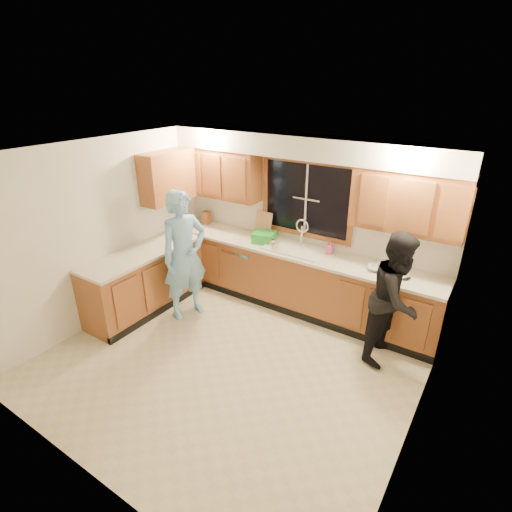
{
  "coord_description": "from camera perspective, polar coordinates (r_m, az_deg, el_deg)",
  "views": [
    {
      "loc": [
        2.42,
        -3.12,
        3.2
      ],
      "look_at": [
        -0.05,
        0.65,
        1.16
      ],
      "focal_mm": 28.0,
      "sensor_mm": 36.0,
      "label": 1
    }
  ],
  "objects": [
    {
      "name": "floor",
      "position": [
        5.08,
        -3.68,
        -14.77
      ],
      "size": [
        4.2,
        4.2,
        0.0
      ],
      "primitive_type": "plane",
      "color": "beige",
      "rests_on": "ground"
    },
    {
      "name": "ceiling",
      "position": [
        4.01,
        -4.66,
        14.18
      ],
      "size": [
        4.2,
        4.2,
        0.0
      ],
      "primitive_type": "plane",
      "rotation": [
        3.14,
        0.0,
        0.0
      ],
      "color": "white"
    },
    {
      "name": "wall_back",
      "position": [
        5.9,
        7.08,
        4.85
      ],
      "size": [
        4.2,
        0.0,
        4.2
      ],
      "primitive_type": "plane",
      "rotation": [
        1.57,
        0.0,
        0.0
      ],
      "color": "white",
      "rests_on": "ground"
    },
    {
      "name": "wall_left",
      "position": [
        5.83,
        -20.87,
        3.12
      ],
      "size": [
        0.0,
        3.8,
        3.8
      ],
      "primitive_type": "plane",
      "rotation": [
        1.57,
        0.0,
        1.57
      ],
      "color": "white",
      "rests_on": "ground"
    },
    {
      "name": "wall_right",
      "position": [
        3.69,
        23.33,
        -9.84
      ],
      "size": [
        0.0,
        3.8,
        3.8
      ],
      "primitive_type": "plane",
      "rotation": [
        1.57,
        0.0,
        -1.57
      ],
      "color": "white",
      "rests_on": "ground"
    },
    {
      "name": "base_cabinets_back",
      "position": [
        5.98,
        5.39,
        -3.29
      ],
      "size": [
        4.2,
        0.6,
        0.88
      ],
      "primitive_type": "cube",
      "color": "#98562C",
      "rests_on": "ground"
    },
    {
      "name": "base_cabinets_left",
      "position": [
        6.12,
        -15.48,
        -3.44
      ],
      "size": [
        0.6,
        1.9,
        0.88
      ],
      "primitive_type": "cube",
      "color": "#98562C",
      "rests_on": "ground"
    },
    {
      "name": "countertop_back",
      "position": [
        5.77,
        5.49,
        0.71
      ],
      "size": [
        4.2,
        0.63,
        0.04
      ],
      "primitive_type": "cube",
      "color": "beige",
      "rests_on": "base_cabinets_back"
    },
    {
      "name": "countertop_left",
      "position": [
        5.92,
        -15.87,
        0.47
      ],
      "size": [
        0.63,
        1.9,
        0.04
      ],
      "primitive_type": "cube",
      "color": "beige",
      "rests_on": "base_cabinets_left"
    },
    {
      "name": "upper_cabinets_left",
      "position": [
        6.34,
        -5.15,
        11.71
      ],
      "size": [
        1.35,
        0.33,
        0.75
      ],
      "primitive_type": "cube",
      "color": "#98562C",
      "rests_on": "wall_back"
    },
    {
      "name": "upper_cabinets_right",
      "position": [
        5.14,
        20.98,
        7.19
      ],
      "size": [
        1.35,
        0.33,
        0.75
      ],
      "primitive_type": "cube",
      "color": "#98562C",
      "rests_on": "wall_back"
    },
    {
      "name": "upper_cabinets_return",
      "position": [
        6.23,
        -12.48,
        11.02
      ],
      "size": [
        0.33,
        0.9,
        0.75
      ],
      "primitive_type": "cube",
      "color": "#98562C",
      "rests_on": "wall_left"
    },
    {
      "name": "soffit",
      "position": [
        5.48,
        6.83,
        15.24
      ],
      "size": [
        4.2,
        0.35,
        0.3
      ],
      "primitive_type": "cube",
      "color": "silver",
      "rests_on": "wall_back"
    },
    {
      "name": "window_frame",
      "position": [
        5.79,
        7.21,
        8.09
      ],
      "size": [
        1.44,
        0.03,
        1.14
      ],
      "color": "black",
      "rests_on": "wall_back"
    },
    {
      "name": "sink",
      "position": [
        5.8,
        5.57,
        0.45
      ],
      "size": [
        0.86,
        0.52,
        0.57
      ],
      "color": "white",
      "rests_on": "countertop_back"
    },
    {
      "name": "dishwasher",
      "position": [
        6.38,
        -1.4,
        -1.63
      ],
      "size": [
        0.6,
        0.56,
        0.82
      ],
      "primitive_type": "cube",
      "color": "white",
      "rests_on": "floor"
    },
    {
      "name": "stove",
      "position": [
        5.81,
        -19.62,
        -5.48
      ],
      "size": [
        0.58,
        0.75,
        0.9
      ],
      "primitive_type": "cube",
      "color": "white",
      "rests_on": "floor"
    },
    {
      "name": "man",
      "position": [
        5.62,
        -10.17,
        0.05
      ],
      "size": [
        0.64,
        0.78,
        1.85
      ],
      "primitive_type": "imported",
      "rotation": [
        0.0,
        0.0,
        1.24
      ],
      "color": "#7CBBEB",
      "rests_on": "floor"
    },
    {
      "name": "woman",
      "position": [
        4.99,
        19.41,
        -5.72
      ],
      "size": [
        0.74,
        0.88,
        1.64
      ],
      "primitive_type": "imported",
      "rotation": [
        0.0,
        0.0,
        1.41
      ],
      "color": "black",
      "rests_on": "floor"
    },
    {
      "name": "knife_block",
      "position": [
        6.8,
        -7.08,
        5.5
      ],
      "size": [
        0.12,
        0.1,
        0.21
      ],
      "primitive_type": "cube",
      "rotation": [
        0.0,
        0.0,
        0.03
      ],
      "color": "#98562A",
      "rests_on": "countertop_back"
    },
    {
      "name": "cutting_board",
      "position": [
        6.18,
        1.05,
        4.59
      ],
      "size": [
        0.3,
        0.12,
        0.38
      ],
      "primitive_type": "cube",
      "rotation": [
        -0.21,
        0.0,
        -0.08
      ],
      "color": "tan",
      "rests_on": "countertop_back"
    },
    {
      "name": "dish_crate",
      "position": [
        5.99,
        1.18,
        2.74
      ],
      "size": [
        0.39,
        0.38,
        0.15
      ],
      "primitive_type": "cube",
      "rotation": [
        0.0,
        0.0,
        0.27
      ],
      "color": "green",
      "rests_on": "countertop_back"
    },
    {
      "name": "soap_bottle",
      "position": [
        5.68,
        10.55,
        1.29
      ],
      "size": [
        0.09,
        0.09,
        0.19
      ],
      "primitive_type": "imported",
      "rotation": [
        0.0,
        0.0,
        -0.02
      ],
      "color": "#E8588A",
      "rests_on": "countertop_back"
    },
    {
      "name": "bowl",
      "position": [
        5.35,
        16.87,
        -1.68
      ],
      "size": [
        0.29,
        0.29,
        0.06
      ],
      "primitive_type": "imported",
      "rotation": [
        0.0,
        0.0,
        0.29
      ],
      "color": "silver",
      "rests_on": "countertop_back"
    },
    {
      "name": "can_left",
      "position": [
        5.77,
        2.29,
        1.72
      ],
      "size": [
        0.09,
        0.09,
        0.13
      ],
      "primitive_type": "cylinder",
      "rotation": [
        0.0,
        0.0,
        -0.26
      ],
      "color": "beige",
      "rests_on": "countertop_back"
    },
    {
      "name": "can_right",
      "position": [
        5.68,
        2.47,
        1.25
      ],
      "size": [
        0.08,
        0.08,
        0.11
      ],
      "primitive_type": "cylinder",
      "rotation": [
        0.0,
        0.0,
        0.36
      ],
      "color": "beige",
      "rests_on": "countertop_back"
    }
  ]
}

